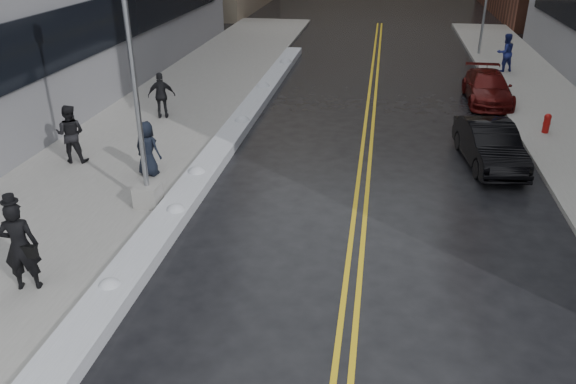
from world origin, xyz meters
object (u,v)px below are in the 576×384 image
at_px(pedestrian_fedora, 20,246).
at_px(pedestrian_b, 71,134).
at_px(pedestrian_d, 162,95).
at_px(car_black, 490,144).
at_px(car_maroon, 488,88).
at_px(fire_hydrant, 547,122).
at_px(pedestrian_c, 147,149).
at_px(pedestrian_east, 505,53).
at_px(lamppost, 139,123).

xyz_separation_m(pedestrian_fedora, pedestrian_b, (-2.54, 6.70, -0.07)).
relative_size(pedestrian_b, pedestrian_d, 1.05).
relative_size(car_black, car_maroon, 0.94).
xyz_separation_m(fire_hydrant, pedestrian_c, (-13.05, -6.04, 0.46)).
distance_m(pedestrian_fedora, pedestrian_b, 7.16).
xyz_separation_m(pedestrian_fedora, pedestrian_d, (-1.31, 11.51, -0.12)).
height_order(pedestrian_fedora, pedestrian_c, pedestrian_fedora).
height_order(fire_hydrant, pedestrian_east, pedestrian_east).
height_order(pedestrian_d, pedestrian_east, pedestrian_east).
height_order(lamppost, car_black, lamppost).
relative_size(pedestrian_east, car_black, 0.46).
bearing_deg(pedestrian_b, pedestrian_d, -112.53).
height_order(fire_hydrant, pedestrian_d, pedestrian_d).
xyz_separation_m(lamppost, car_black, (9.78, 4.88, -1.84)).
relative_size(lamppost, pedestrian_east, 3.96).
xyz_separation_m(pedestrian_c, car_maroon, (11.55, 10.27, -0.36)).
relative_size(pedestrian_d, pedestrian_east, 0.94).
bearing_deg(lamppost, car_maroon, 48.56).
relative_size(fire_hydrant, pedestrian_fedora, 0.36).
relative_size(lamppost, pedestrian_fedora, 3.73).
relative_size(pedestrian_d, car_black, 0.43).
distance_m(fire_hydrant, pedestrian_fedora, 18.04).
distance_m(pedestrian_d, pedestrian_east, 17.99).
xyz_separation_m(pedestrian_b, pedestrian_c, (2.83, -0.62, -0.09)).
bearing_deg(car_maroon, pedestrian_fedora, -125.65).
bearing_deg(pedestrian_fedora, pedestrian_east, -138.76).
relative_size(pedestrian_c, car_black, 0.41).
xyz_separation_m(fire_hydrant, car_black, (-2.52, -3.12, 0.14)).
height_order(lamppost, pedestrian_fedora, lamppost).
height_order(lamppost, pedestrian_c, lamppost).
bearing_deg(fire_hydrant, pedestrian_c, -155.17).
height_order(car_black, car_maroon, car_black).
distance_m(fire_hydrant, pedestrian_b, 16.79).
height_order(fire_hydrant, car_black, car_black).
distance_m(lamppost, pedestrian_b, 4.64).
height_order(pedestrian_fedora, pedestrian_b, pedestrian_fedora).
distance_m(pedestrian_east, car_maroon, 5.68).
relative_size(pedestrian_fedora, pedestrian_d, 1.13).
bearing_deg(pedestrian_d, car_maroon, -177.39).
bearing_deg(fire_hydrant, pedestrian_b, -161.14).
bearing_deg(pedestrian_d, pedestrian_b, 58.11).
bearing_deg(car_maroon, fire_hydrant, -70.21).
bearing_deg(fire_hydrant, car_black, -129.00).
height_order(pedestrian_c, pedestrian_east, pedestrian_east).
height_order(fire_hydrant, pedestrian_b, pedestrian_b).
distance_m(pedestrian_fedora, pedestrian_c, 6.09).
distance_m(lamppost, pedestrian_east, 21.63).
xyz_separation_m(lamppost, pedestrian_b, (-3.58, 2.58, -1.43)).
height_order(pedestrian_fedora, pedestrian_east, pedestrian_fedora).
distance_m(pedestrian_c, car_black, 10.93).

